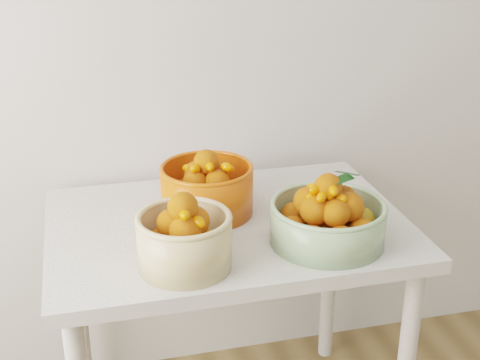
% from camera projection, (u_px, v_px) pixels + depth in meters
% --- Properties ---
extents(table, '(1.00, 0.70, 0.75)m').
position_uv_depth(table, '(228.00, 251.00, 1.92)').
color(table, silver).
rests_on(table, ground).
extents(bowl_cream, '(0.26, 0.26, 0.20)m').
position_uv_depth(bowl_cream, '(184.00, 239.00, 1.62)').
color(bowl_cream, '#D7BD83').
rests_on(bowl_cream, table).
extents(bowl_green, '(0.40, 0.40, 0.20)m').
position_uv_depth(bowl_green, '(328.00, 219.00, 1.74)').
color(bowl_green, '#96B987').
rests_on(bowl_green, table).
extents(bowl_orange, '(0.35, 0.35, 0.19)m').
position_uv_depth(bowl_orange, '(207.00, 188.00, 1.91)').
color(bowl_orange, '#E14A0D').
rests_on(bowl_orange, table).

